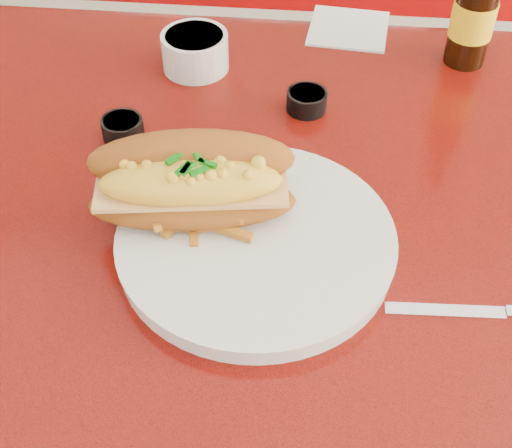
# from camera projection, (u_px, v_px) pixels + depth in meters

# --- Properties ---
(diner_table) EXTENTS (1.23, 0.83, 0.77)m
(diner_table) POSITION_uv_depth(u_px,v_px,m) (252.00, 272.00, 0.97)
(diner_table) COLOR red
(diner_table) RESTS_ON ground
(booth_bench_far) EXTENTS (1.20, 0.51, 0.90)m
(booth_bench_far) POSITION_uv_depth(u_px,v_px,m) (286.00, 109.00, 1.76)
(booth_bench_far) COLOR #980A0A
(booth_bench_far) RESTS_ON ground
(dinner_plate) EXTENTS (0.34, 0.34, 0.02)m
(dinner_plate) POSITION_uv_depth(u_px,v_px,m) (256.00, 242.00, 0.77)
(dinner_plate) COLOR silver
(dinner_plate) RESTS_ON diner_table
(mac_hoagie) EXTENTS (0.24, 0.14, 0.10)m
(mac_hoagie) POSITION_uv_depth(u_px,v_px,m) (192.00, 181.00, 0.76)
(mac_hoagie) COLOR #985218
(mac_hoagie) RESTS_ON dinner_plate
(fries_pile) EXTENTS (0.13, 0.12, 0.03)m
(fries_pile) POSITION_uv_depth(u_px,v_px,m) (202.00, 197.00, 0.79)
(fries_pile) COLOR orange
(fries_pile) RESTS_ON dinner_plate
(fork) EXTENTS (0.09, 0.15, 0.00)m
(fork) POSITION_uv_depth(u_px,v_px,m) (182.00, 220.00, 0.78)
(fork) COLOR silver
(fork) RESTS_ON dinner_plate
(gravy_ramekin) EXTENTS (0.10, 0.10, 0.05)m
(gravy_ramekin) POSITION_uv_depth(u_px,v_px,m) (195.00, 50.00, 1.01)
(gravy_ramekin) COLOR silver
(gravy_ramekin) RESTS_ON diner_table
(sauce_cup_left) EXTENTS (0.07, 0.07, 0.03)m
(sauce_cup_left) POSITION_uv_depth(u_px,v_px,m) (122.00, 127.00, 0.91)
(sauce_cup_left) COLOR black
(sauce_cup_left) RESTS_ON diner_table
(sauce_cup_right) EXTENTS (0.07, 0.07, 0.03)m
(sauce_cup_right) POSITION_uv_depth(u_px,v_px,m) (307.00, 100.00, 0.95)
(sauce_cup_right) COLOR black
(sauce_cup_right) RESTS_ON diner_table
(beer_bottle) EXTENTS (0.07, 0.07, 0.24)m
(beer_bottle) POSITION_uv_depth(u_px,v_px,m) (476.00, 4.00, 0.98)
(beer_bottle) COLOR black
(beer_bottle) RESTS_ON diner_table
(knife) EXTENTS (0.19, 0.02, 0.01)m
(knife) POSITION_uv_depth(u_px,v_px,m) (497.00, 312.00, 0.72)
(knife) COLOR silver
(knife) RESTS_ON diner_table
(paper_napkin) EXTENTS (0.13, 0.13, 0.00)m
(paper_napkin) POSITION_uv_depth(u_px,v_px,m) (348.00, 28.00, 1.10)
(paper_napkin) COLOR white
(paper_napkin) RESTS_ON diner_table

